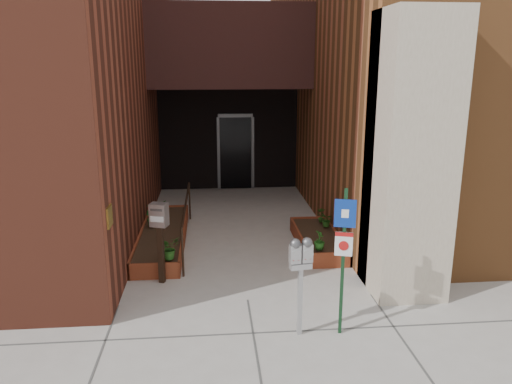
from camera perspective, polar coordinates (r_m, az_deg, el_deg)
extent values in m
plane|color=#9E9991|center=(8.04, -0.97, -12.24)|extent=(80.00, 80.00, 0.00)
cube|color=#99592C|center=(15.78, 20.32, 18.74)|extent=(8.00, 13.70, 10.00)
cube|color=tan|center=(8.10, 17.20, 3.78)|extent=(1.10, 1.20, 4.40)
cube|color=black|center=(13.17, -3.09, 16.20)|extent=(4.20, 2.00, 2.00)
cube|color=black|center=(14.72, -3.17, 6.27)|extent=(4.00, 0.30, 3.00)
cube|color=black|center=(14.62, -2.33, 4.44)|extent=(0.90, 0.06, 2.10)
cube|color=#B79338|center=(7.42, -16.43, -2.70)|extent=(0.04, 0.30, 0.30)
cube|color=maroon|center=(8.85, -11.61, -8.86)|extent=(0.90, 0.04, 0.30)
cube|color=maroon|center=(12.18, -9.86, -2.21)|extent=(0.90, 0.04, 0.30)
cube|color=maroon|center=(10.55, -12.93, -5.04)|extent=(0.04, 3.60, 0.30)
cube|color=maroon|center=(10.47, -8.24, -4.97)|extent=(0.04, 3.60, 0.30)
cube|color=black|center=(10.51, -10.59, -5.11)|extent=(0.82, 3.52, 0.26)
cube|color=maroon|center=(9.22, 8.55, -7.73)|extent=(0.80, 0.04, 0.30)
cube|color=maroon|center=(11.20, 5.96, -3.57)|extent=(0.80, 0.04, 0.30)
cube|color=maroon|center=(10.13, 5.01, -5.54)|extent=(0.04, 2.20, 0.30)
cube|color=maroon|center=(10.29, 9.20, -5.36)|extent=(0.04, 2.20, 0.30)
cube|color=black|center=(10.21, 7.12, -5.56)|extent=(0.72, 2.12, 0.26)
cylinder|color=black|center=(8.77, -8.39, -6.83)|extent=(0.04, 0.04, 0.90)
cylinder|color=black|center=(11.90, -7.59, -1.02)|extent=(0.04, 0.04, 0.90)
cylinder|color=black|center=(10.19, -8.01, -1.19)|extent=(0.04, 3.30, 0.04)
cube|color=#AEAEB1|center=(6.94, 5.03, -12.39)|extent=(0.07, 0.07, 0.97)
cube|color=#AEAEB1|center=(6.72, 5.13, -8.41)|extent=(0.31, 0.16, 0.08)
cube|color=#AEAEB1|center=(6.63, 4.48, -7.09)|extent=(0.16, 0.12, 0.25)
sphere|color=#59595B|center=(6.58, 4.51, -5.92)|extent=(0.14, 0.14, 0.14)
cube|color=white|center=(6.58, 4.63, -7.09)|extent=(0.09, 0.02, 0.05)
cube|color=#B21414|center=(6.61, 4.61, -7.72)|extent=(0.09, 0.02, 0.03)
cube|color=#AEAEB1|center=(6.68, 5.83, -6.95)|extent=(0.16, 0.12, 0.25)
sphere|color=#59595B|center=(6.63, 5.86, -5.78)|extent=(0.14, 0.14, 0.14)
cube|color=white|center=(6.63, 5.99, -6.95)|extent=(0.09, 0.02, 0.05)
cube|color=#B21414|center=(6.66, 5.97, -7.57)|extent=(0.09, 0.02, 0.03)
cube|color=#12311A|center=(6.82, 9.90, -8.02)|extent=(0.06, 0.06, 2.06)
cube|color=navy|center=(6.56, 10.16, -2.43)|extent=(0.28, 0.10, 0.38)
cube|color=white|center=(6.55, 10.16, -2.44)|extent=(0.09, 0.04, 0.11)
cube|color=white|center=(6.69, 10.00, -5.89)|extent=(0.23, 0.08, 0.33)
cube|color=#B21414|center=(6.64, 10.05, -4.80)|extent=(0.23, 0.08, 0.06)
cylinder|color=#B21414|center=(6.69, 9.99, -6.07)|extent=(0.13, 0.05, 0.13)
cube|color=black|center=(8.59, -10.80, -6.99)|extent=(0.12, 0.12, 1.02)
cube|color=#BCBCBF|center=(8.36, -11.03, -2.57)|extent=(0.32, 0.28, 0.39)
cube|color=#59595B|center=(8.24, -11.35, -2.04)|extent=(0.20, 0.07, 0.04)
cube|color=white|center=(8.28, -11.29, -3.08)|extent=(0.21, 0.07, 0.09)
imported|color=#235618|center=(8.86, -9.92, -6.31)|extent=(0.51, 0.51, 0.40)
imported|color=#16501A|center=(10.67, -12.00, -2.90)|extent=(0.27, 0.27, 0.36)
imported|color=#17521D|center=(11.17, -11.85, -2.08)|extent=(0.26, 0.26, 0.36)
imported|color=#1A5D1A|center=(11.37, -10.54, -1.79)|extent=(0.23, 0.23, 0.34)
imported|color=#1E5718|center=(9.23, 7.27, -5.49)|extent=(0.23, 0.23, 0.35)
imported|color=#235518|center=(10.77, 7.45, -2.60)|extent=(0.20, 0.20, 0.33)
imported|color=#225418|center=(10.50, 8.08, -3.16)|extent=(0.29, 0.29, 0.30)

